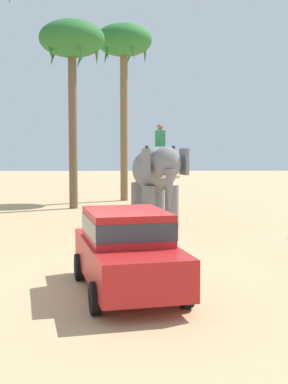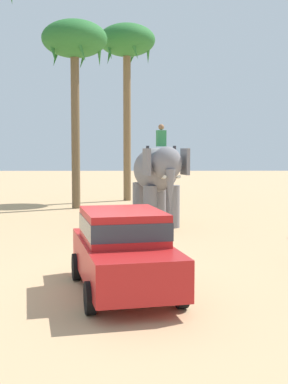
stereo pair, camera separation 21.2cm
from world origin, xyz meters
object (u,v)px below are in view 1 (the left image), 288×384
(car_sedan_foreground, at_px, (127,248))
(palm_tree_left_of_road, at_px, (72,45))
(elephant_with_mahout, at_px, (156,174))
(palm_tree_behind_elephant, at_px, (124,47))

(car_sedan_foreground, xyz_separation_m, palm_tree_left_of_road, (-2.79, 15.40, 7.08))
(elephant_with_mahout, xyz_separation_m, palm_tree_behind_elephant, (-1.35, 9.88, 6.70))
(elephant_with_mahout, height_order, palm_tree_behind_elephant, palm_tree_behind_elephant)
(elephant_with_mahout, relative_size, palm_tree_behind_elephant, 0.40)
(palm_tree_behind_elephant, relative_size, palm_tree_left_of_road, 1.08)
(palm_tree_left_of_road, bearing_deg, palm_tree_behind_elephant, 58.01)
(palm_tree_behind_elephant, height_order, palm_tree_left_of_road, palm_tree_behind_elephant)
(car_sedan_foreground, bearing_deg, palm_tree_behind_elephant, 90.93)
(car_sedan_foreground, relative_size, palm_tree_behind_elephant, 0.44)
(elephant_with_mahout, distance_m, palm_tree_left_of_road, 9.27)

